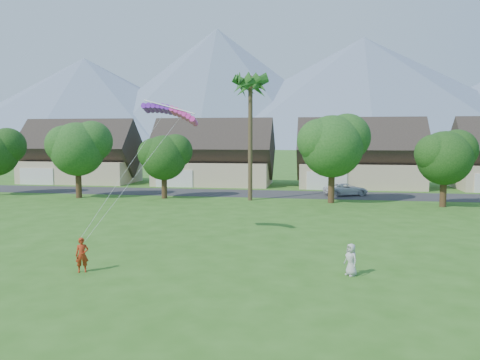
% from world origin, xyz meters
% --- Properties ---
extents(ground, '(500.00, 500.00, 0.00)m').
position_xyz_m(ground, '(0.00, 0.00, 0.00)').
color(ground, '#2D6019').
rests_on(ground, ground).
extents(street, '(90.00, 7.00, 0.01)m').
position_xyz_m(street, '(0.00, 34.00, 0.01)').
color(street, '#2D2D30').
rests_on(street, ground).
extents(kite_flyer, '(0.71, 0.61, 1.66)m').
position_xyz_m(kite_flyer, '(-6.36, 2.47, 0.83)').
color(kite_flyer, '#A02C12').
rests_on(kite_flyer, ground).
extents(watcher, '(0.83, 0.87, 1.50)m').
position_xyz_m(watcher, '(6.20, 3.98, 0.75)').
color(watcher, '#B4B4B0').
rests_on(watcher, ground).
extents(parked_car, '(5.27, 3.92, 1.33)m').
position_xyz_m(parked_car, '(7.76, 34.00, 0.66)').
color(parked_car, white).
rests_on(parked_car, ground).
extents(mountain_ridge, '(540.00, 240.00, 70.00)m').
position_xyz_m(mountain_ridge, '(10.40, 260.00, 29.07)').
color(mountain_ridge, slate).
rests_on(mountain_ridge, ground).
extents(houses_row, '(72.75, 8.19, 8.86)m').
position_xyz_m(houses_row, '(0.49, 42.99, 3.44)').
color(houses_row, beige).
rests_on(houses_row, ground).
extents(tree_row, '(62.27, 6.67, 8.45)m').
position_xyz_m(tree_row, '(-1.14, 27.92, 4.89)').
color(tree_row, '#47301C').
rests_on(tree_row, ground).
extents(fan_palm, '(3.00, 3.00, 13.80)m').
position_xyz_m(fan_palm, '(-2.00, 28.50, 11.80)').
color(fan_palm, '#4C3D26').
rests_on(fan_palm, ground).
extents(parafoil_kite, '(3.42, 1.04, 0.50)m').
position_xyz_m(parafoil_kite, '(-4.21, 9.81, 8.01)').
color(parafoil_kite, '#6917B0').
rests_on(parafoil_kite, ground).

